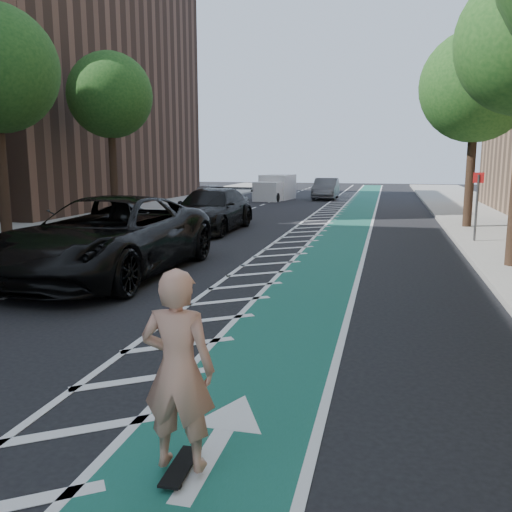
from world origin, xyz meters
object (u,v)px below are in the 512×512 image
(skateboarder, at_px, (178,370))
(suv_near, at_px, (109,237))
(suv_far, at_px, (211,210))
(barrel_a, at_px, (94,242))

(skateboarder, relative_size, suv_near, 0.26)
(skateboarder, xyz_separation_m, suv_near, (-5.00, 7.90, -0.04))
(skateboarder, bearing_deg, suv_far, -74.51)
(suv_far, xyz_separation_m, barrel_a, (-1.40, -6.82, -0.37))
(suv_far, bearing_deg, skateboarder, -71.72)
(suv_near, relative_size, suv_far, 1.21)
(suv_near, bearing_deg, suv_far, 92.48)
(suv_near, distance_m, barrel_a, 2.70)
(skateboarder, distance_m, suv_far, 17.60)
(suv_far, distance_m, barrel_a, 6.97)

